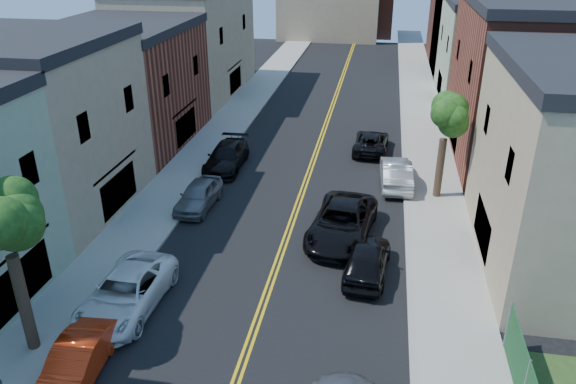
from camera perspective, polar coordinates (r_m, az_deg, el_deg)
The scene contains 20 objects.
sidewalk_left at distance 44.62m, azimuth -6.63°, elevation 6.57°, with size 3.20×100.00×0.15m, color gray.
sidewalk_right at distance 43.07m, azimuth 14.11°, elevation 5.26°, with size 3.20×100.00×0.15m, color gray.
curb_left at distance 44.17m, azimuth -4.43°, elevation 6.47°, with size 0.30×100.00×0.15m, color gray.
curb_right at distance 42.96m, azimuth 11.78°, elevation 5.45°, with size 0.30×100.00×0.15m, color gray.
bldg_left_tan_near at distance 32.87m, azimuth -24.73°, elevation 5.62°, with size 9.00×10.00×9.00m, color #998466.
bldg_left_brick at distance 42.10m, azimuth -16.56°, elevation 10.13°, with size 9.00×12.00×8.00m, color brown.
bldg_left_tan_far at distance 54.55m, azimuth -10.30°, elevation 14.86°, with size 9.00×16.00×9.50m, color #998466.
bldg_right_brick at distance 40.77m, azimuth 23.68°, elevation 10.05°, with size 9.00×14.00×10.00m, color brown.
bldg_right_palegrn at distance 54.32m, azimuth 20.48°, elevation 13.13°, with size 9.00×12.00×8.50m, color gray.
church at distance 68.98m, azimuth 20.86°, elevation 17.92°, with size 16.20×14.20×22.60m.
backdrop_center at distance 87.09m, azimuth 7.33°, elevation 19.01°, with size 10.00×8.00×10.00m, color brown.
tree_right_far at distance 31.88m, azimuth 16.16°, elevation 8.79°, with size 4.40×4.40×8.03m.
red_sedan at distance 21.44m, azimuth -20.96°, elevation -16.07°, with size 1.49×4.28×1.41m, color red.
white_pickup at distance 24.13m, azimuth -16.32°, elevation -9.89°, with size 2.64×5.72×1.59m, color white.
grey_car_left at distance 31.73m, azimuth -9.17°, elevation -0.31°, with size 1.76×4.38×1.49m, color slate.
black_car_left at distance 36.81m, azimuth -6.35°, elevation 3.63°, with size 2.20×5.42×1.57m, color black.
black_car_right at distance 25.55m, azimuth 8.16°, elevation -6.89°, with size 1.87×4.64×1.58m, color black.
silver_car_right at distance 34.62m, azimuth 11.03°, elevation 1.93°, with size 1.75×5.03×1.66m, color #A4A8AC.
dark_car_right_far at distance 39.91m, azimuth 8.54°, elevation 5.11°, with size 2.30×4.98×1.38m, color black.
black_suv_lane at distance 28.28m, azimuth 5.56°, elevation -3.14°, with size 2.92×6.32×1.76m, color black.
Camera 1 is at (4.30, -0.49, 14.31)m, focal length 34.59 mm.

